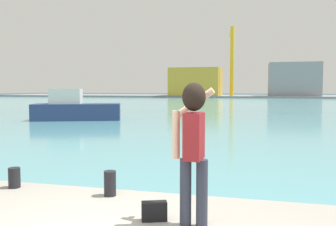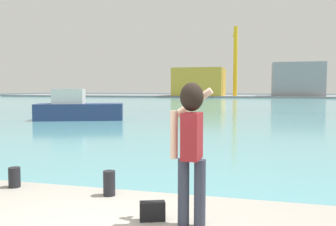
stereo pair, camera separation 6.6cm
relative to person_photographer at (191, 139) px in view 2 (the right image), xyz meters
name	(u,v)px [view 2 (the right image)]	position (x,y,z in m)	size (l,w,h in m)	color
ground_plane	(248,104)	(-0.74, 49.22, -1.72)	(220.00, 220.00, 0.00)	#334751
harbor_water	(248,103)	(-0.74, 51.22, -1.71)	(140.00, 100.00, 0.02)	#599EA8
far_shore_dock	(253,96)	(-0.74, 91.22, -1.49)	(140.00, 20.00, 0.46)	gray
person_photographer	(191,139)	(0.00, 0.00, 0.00)	(0.53, 0.55, 1.74)	#2D3342
handbag	(152,211)	(-0.50, 0.05, -0.95)	(0.32, 0.14, 0.24)	black
harbor_bollard	(109,183)	(-1.46, 0.87, -0.87)	(0.19, 0.19, 0.39)	black
harbor_bollard_2	(14,177)	(-3.20, 0.89, -0.90)	(0.19, 0.19, 0.34)	black
boat_moored	(78,109)	(-12.06, 19.07, -0.89)	(6.59, 4.21, 2.27)	navy
warehouse_left	(199,82)	(-14.35, 87.21, 2.27)	(12.65, 11.47, 7.07)	gold
warehouse_right	(297,79)	(9.84, 87.04, 2.78)	(11.89, 8.03, 8.08)	gray
port_crane	(235,55)	(-5.15, 86.35, 9.09)	(2.00, 10.67, 17.18)	yellow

